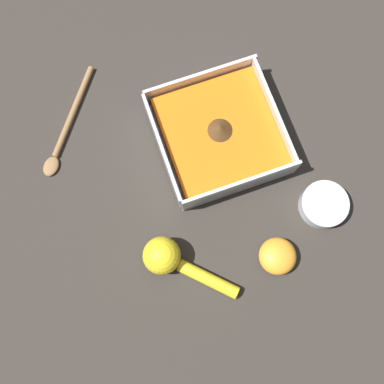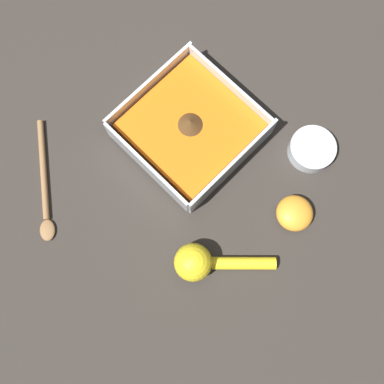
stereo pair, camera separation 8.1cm
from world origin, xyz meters
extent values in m
plane|color=#332D28|center=(0.00, 0.00, 0.00)|extent=(4.00, 4.00, 0.00)
cube|color=silver|center=(0.00, -0.01, 0.00)|extent=(0.22, 0.22, 0.01)
cube|color=silver|center=(0.00, 0.10, 0.04)|extent=(0.22, 0.01, 0.06)
cube|color=silver|center=(0.00, -0.11, 0.04)|extent=(0.22, 0.01, 0.06)
cube|color=silver|center=(0.11, -0.01, 0.04)|extent=(0.01, 0.21, 0.06)
cube|color=silver|center=(-0.11, -0.01, 0.04)|extent=(0.01, 0.21, 0.06)
cube|color=orange|center=(0.00, -0.01, 0.03)|extent=(0.20, 0.20, 0.04)
cone|color=#4C3319|center=(0.00, -0.01, 0.05)|extent=(0.05, 0.05, 0.02)
cylinder|color=silver|center=(0.14, -0.19, 0.01)|extent=(0.09, 0.09, 0.03)
cylinder|color=#4C3319|center=(0.14, -0.19, 0.01)|extent=(0.08, 0.08, 0.02)
sphere|color=yellow|center=(-0.17, -0.19, 0.03)|extent=(0.07, 0.07, 0.07)
cylinder|color=yellow|center=(-0.11, -0.25, 0.01)|extent=(0.10, 0.10, 0.02)
ellipsoid|color=orange|center=(0.02, -0.25, 0.02)|extent=(0.07, 0.07, 0.04)
ellipsoid|color=olive|center=(-0.32, 0.05, 0.01)|extent=(0.05, 0.05, 0.01)
cylinder|color=olive|center=(-0.25, 0.14, 0.01)|extent=(0.13, 0.16, 0.01)
camera|label=1|loc=(-0.15, -0.27, 0.82)|focal=42.00mm
camera|label=2|loc=(-0.22, -0.22, 0.82)|focal=42.00mm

